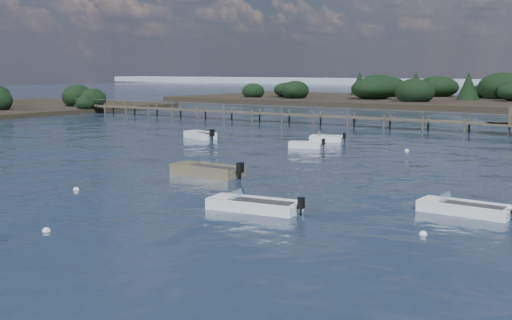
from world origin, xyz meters
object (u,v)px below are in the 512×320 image
Objects in this scene: tender_far_white at (305,146)px; dinghy_extra_a at (326,140)px; dinghy_mid_white_b at (464,211)px; tender_far_grey at (200,136)px; jetty at (285,114)px; dinghy_mid_white_a at (254,207)px; dinghy_mid_grey at (207,172)px.

dinghy_extra_a is at bearing 98.52° from tender_far_white.
dinghy_mid_white_b is (18.41, -22.03, -0.01)m from dinghy_extra_a.
dinghy_extra_a is at bearing 21.42° from tender_far_grey.
jetty is (-14.10, 20.10, 0.84)m from tender_far_white.
dinghy_mid_white_a is at bearing -150.38° from dinghy_mid_white_b.
dinghy_mid_white_b is 9.34m from dinghy_mid_white_a.
tender_far_grey reaches higher than tender_far_white.
dinghy_mid_grey reaches higher than dinghy_mid_white_a.
jetty is at bearing 97.38° from tender_far_grey.
tender_far_white is (-9.52, 21.55, 0.00)m from dinghy_mid_white_a.
dinghy_mid_white_b is 1.43× the size of tender_far_white.
dinghy_mid_grey is at bearing -82.95° from dinghy_extra_a.
tender_far_white is 0.05× the size of jetty.
jetty reaches higher than dinghy_mid_white_b.
tender_far_grey is (-11.61, 0.85, 0.03)m from tender_far_white.
dinghy_extra_a is 1.08× the size of tender_far_white.
dinghy_extra_a is 20.09m from jetty.
dinghy_mid_white_b is 24.45m from tender_far_white.
dinghy_mid_white_a is 30.79m from tender_far_grey.
tender_far_grey reaches higher than dinghy_mid_white_a.
dinghy_mid_grey is 1.08× the size of dinghy_mid_white_a.
dinghy_mid_white_a reaches higher than tender_far_white.
dinghy_mid_white_b is 34.23m from tender_far_grey.
dinghy_mid_white_b is at bearing -6.64° from dinghy_mid_grey.
dinghy_mid_white_a is 23.56m from tender_far_white.
dinghy_mid_white_a is at bearing -68.90° from dinghy_extra_a.
jetty reaches higher than dinghy_extra_a.
dinghy_mid_grey reaches higher than tender_far_white.
dinghy_mid_white_b is 0.93× the size of dinghy_mid_white_a.
dinghy_mid_grey is at bearing -50.05° from tender_far_grey.
dinghy_mid_white_b reaches higher than tender_far_white.
dinghy_extra_a is 28.57m from dinghy_mid_white_a.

